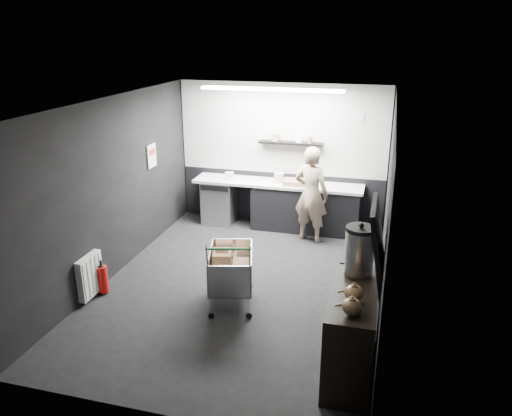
# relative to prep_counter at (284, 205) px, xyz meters

# --- Properties ---
(floor) EXTENTS (5.50, 5.50, 0.00)m
(floor) POSITION_rel_prep_counter_xyz_m (-0.14, -2.42, -0.46)
(floor) COLOR black
(floor) RESTS_ON ground
(ceiling) EXTENTS (5.50, 5.50, 0.00)m
(ceiling) POSITION_rel_prep_counter_xyz_m (-0.14, -2.42, 2.24)
(ceiling) COLOR silver
(ceiling) RESTS_ON wall_back
(wall_back) EXTENTS (5.50, 0.00, 5.50)m
(wall_back) POSITION_rel_prep_counter_xyz_m (-0.14, 0.33, 0.89)
(wall_back) COLOR black
(wall_back) RESTS_ON floor
(wall_front) EXTENTS (5.50, 0.00, 5.50)m
(wall_front) POSITION_rel_prep_counter_xyz_m (-0.14, -5.17, 0.89)
(wall_front) COLOR black
(wall_front) RESTS_ON floor
(wall_left) EXTENTS (0.00, 5.50, 5.50)m
(wall_left) POSITION_rel_prep_counter_xyz_m (-2.14, -2.42, 0.89)
(wall_left) COLOR black
(wall_left) RESTS_ON floor
(wall_right) EXTENTS (0.00, 5.50, 5.50)m
(wall_right) POSITION_rel_prep_counter_xyz_m (1.86, -2.42, 0.89)
(wall_right) COLOR black
(wall_right) RESTS_ON floor
(kitchen_wall_panel) EXTENTS (3.95, 0.02, 1.70)m
(kitchen_wall_panel) POSITION_rel_prep_counter_xyz_m (-0.14, 0.31, 1.39)
(kitchen_wall_panel) COLOR #B5B4B0
(kitchen_wall_panel) RESTS_ON wall_back
(dado_panel) EXTENTS (3.95, 0.02, 1.00)m
(dado_panel) POSITION_rel_prep_counter_xyz_m (-0.14, 0.31, 0.04)
(dado_panel) COLOR black
(dado_panel) RESTS_ON wall_back
(floating_shelf) EXTENTS (1.20, 0.22, 0.04)m
(floating_shelf) POSITION_rel_prep_counter_xyz_m (0.06, 0.20, 1.16)
(floating_shelf) COLOR black
(floating_shelf) RESTS_ON wall_back
(wall_clock) EXTENTS (0.20, 0.03, 0.20)m
(wall_clock) POSITION_rel_prep_counter_xyz_m (1.26, 0.30, 1.69)
(wall_clock) COLOR silver
(wall_clock) RESTS_ON wall_back
(poster) EXTENTS (0.02, 0.30, 0.40)m
(poster) POSITION_rel_prep_counter_xyz_m (-2.12, -1.12, 1.09)
(poster) COLOR silver
(poster) RESTS_ON wall_left
(poster_red_band) EXTENTS (0.02, 0.22, 0.10)m
(poster_red_band) POSITION_rel_prep_counter_xyz_m (-2.11, -1.12, 1.16)
(poster_red_band) COLOR red
(poster_red_band) RESTS_ON poster
(radiator) EXTENTS (0.10, 0.50, 0.60)m
(radiator) POSITION_rel_prep_counter_xyz_m (-2.08, -3.32, -0.11)
(radiator) COLOR silver
(radiator) RESTS_ON wall_left
(ceiling_strip) EXTENTS (2.40, 0.20, 0.04)m
(ceiling_strip) POSITION_rel_prep_counter_xyz_m (-0.14, -0.57, 2.21)
(ceiling_strip) COLOR white
(ceiling_strip) RESTS_ON ceiling
(prep_counter) EXTENTS (3.20, 0.61, 0.90)m
(prep_counter) POSITION_rel_prep_counter_xyz_m (0.00, 0.00, 0.00)
(prep_counter) COLOR black
(prep_counter) RESTS_ON floor
(person) EXTENTS (0.72, 0.57, 1.73)m
(person) POSITION_rel_prep_counter_xyz_m (0.58, -0.45, 0.41)
(person) COLOR beige
(person) RESTS_ON floor
(shopping_cart) EXTENTS (0.80, 1.10, 1.06)m
(shopping_cart) POSITION_rel_prep_counter_xyz_m (-0.12, -2.93, 0.05)
(shopping_cart) COLOR silver
(shopping_cart) RESTS_ON floor
(sideboard) EXTENTS (0.57, 1.32, 1.98)m
(sideboard) POSITION_rel_prep_counter_xyz_m (1.61, -3.97, 0.17)
(sideboard) COLOR black
(sideboard) RESTS_ON floor
(fire_extinguisher) EXTENTS (0.15, 0.15, 0.50)m
(fire_extinguisher) POSITION_rel_prep_counter_xyz_m (-1.99, -3.16, -0.22)
(fire_extinguisher) COLOR #AF100B
(fire_extinguisher) RESTS_ON floor
(cardboard_box) EXTENTS (0.47, 0.38, 0.09)m
(cardboard_box) POSITION_rel_prep_counter_xyz_m (0.22, -0.05, 0.49)
(cardboard_box) COLOR #8B674A
(cardboard_box) RESTS_ON prep_counter
(pink_tub) EXTENTS (0.18, 0.18, 0.18)m
(pink_tub) POSITION_rel_prep_counter_xyz_m (-0.11, 0.00, 0.53)
(pink_tub) COLOR beige
(pink_tub) RESTS_ON prep_counter
(white_container) EXTENTS (0.19, 0.17, 0.14)m
(white_container) POSITION_rel_prep_counter_xyz_m (-1.06, -0.05, 0.51)
(white_container) COLOR silver
(white_container) RESTS_ON prep_counter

